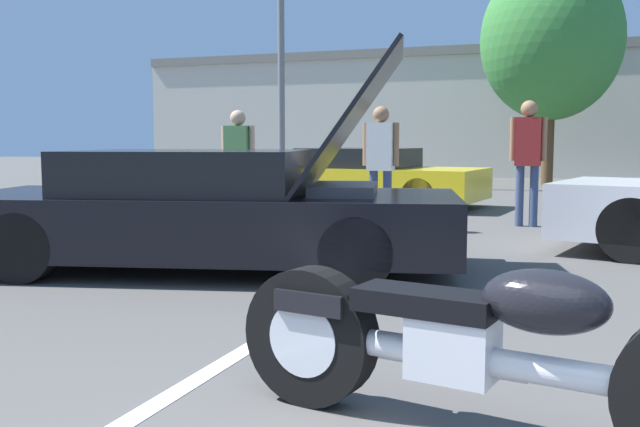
{
  "coord_description": "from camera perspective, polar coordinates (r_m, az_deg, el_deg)",
  "views": [
    {
      "loc": [
        0.26,
        -1.35,
        1.27
      ],
      "look_at": [
        -1.33,
        2.85,
        0.8
      ],
      "focal_mm": 40.0,
      "sensor_mm": 36.0,
      "label": 1
    }
  ],
  "objects": [
    {
      "name": "spectator_midground",
      "position": [
        10.79,
        16.3,
        4.81
      ],
      "size": [
        0.52,
        0.24,
        1.83
      ],
      "color": "#38476B",
      "rests_on": "ground"
    },
    {
      "name": "spectator_by_show_car",
      "position": [
        10.28,
        -6.55,
        4.41
      ],
      "size": [
        0.52,
        0.22,
        1.68
      ],
      "color": "gray",
      "rests_on": "ground"
    },
    {
      "name": "tree_background",
      "position": [
        21.05,
        18.02,
        13.07
      ],
      "size": [
        3.83,
        3.83,
        6.19
      ],
      "color": "brown",
      "rests_on": "ground"
    },
    {
      "name": "parked_car_left_row",
      "position": [
        13.69,
        3.7,
        2.87
      ],
      "size": [
        4.51,
        2.41,
        1.1
      ],
      "rotation": [
        0.0,
        0.0,
        -0.11
      ],
      "color": "yellow",
      "rests_on": "ground"
    },
    {
      "name": "motorcycle",
      "position": [
        3.11,
        12.76,
        -10.43
      ],
      "size": [
        2.33,
        0.78,
        0.97
      ],
      "rotation": [
        0.0,
        0.0,
        -0.18
      ],
      "color": "black",
      "rests_on": "ground"
    },
    {
      "name": "light_pole",
      "position": [
        19.31,
        -2.92,
        14.92
      ],
      "size": [
        1.21,
        0.28,
        7.8
      ],
      "color": "slate",
      "rests_on": "ground"
    },
    {
      "name": "spectator_near_motorcycle",
      "position": [
        9.96,
        4.88,
        4.55
      ],
      "size": [
        0.52,
        0.23,
        1.73
      ],
      "color": "#38476B",
      "rests_on": "ground"
    },
    {
      "name": "parking_stripe_foreground",
      "position": [
        3.69,
        -12.2,
        -14.22
      ],
      "size": [
        0.12,
        5.9,
        0.01
      ],
      "primitive_type": "cube",
      "color": "white",
      "rests_on": "ground"
    },
    {
      "name": "far_building",
      "position": [
        26.31,
        20.35,
        7.91
      ],
      "size": [
        32.0,
        4.2,
        4.4
      ],
      "color": "beige",
      "rests_on": "ground"
    },
    {
      "name": "show_car_hood_open",
      "position": [
        7.02,
        -8.7,
        0.24
      ],
      "size": [
        5.1,
        3.03,
        2.13
      ],
      "rotation": [
        0.0,
        0.0,
        0.25
      ],
      "color": "black",
      "rests_on": "ground"
    }
  ]
}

